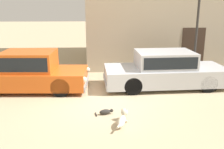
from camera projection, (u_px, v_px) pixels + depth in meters
name	position (u px, v px, depth m)	size (l,w,h in m)	color
ground_plane	(101.00, 102.00, 8.46)	(80.00, 80.00, 0.00)	tan
parked_sedan_nearest	(31.00, 71.00, 9.51)	(4.34, 1.92, 1.49)	#D15619
parked_sedan_second	(165.00, 69.00, 9.87)	(4.90, 2.02, 1.42)	#B2B5BA
stray_dog_spotted	(123.00, 119.00, 6.85)	(0.39, 0.96, 0.39)	beige
stray_cat	(106.00, 112.00, 7.50)	(0.56, 0.26, 0.16)	#2D2B28
street_lamp	(197.00, 23.00, 10.55)	(0.22, 0.22, 3.73)	#2D2B28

